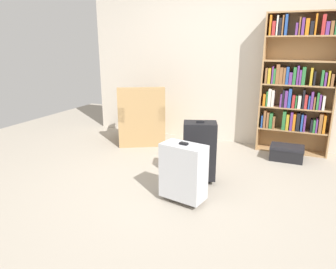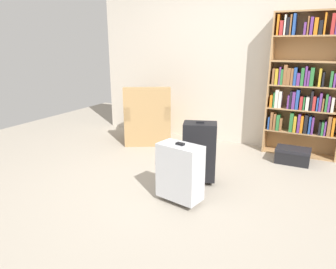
{
  "view_description": "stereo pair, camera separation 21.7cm",
  "coord_description": "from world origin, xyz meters",
  "views": [
    {
      "loc": [
        1.15,
        -2.8,
        1.5
      ],
      "look_at": [
        -0.12,
        0.21,
        0.55
      ],
      "focal_mm": 33.05,
      "sensor_mm": 36.0,
      "label": 1
    },
    {
      "loc": [
        1.35,
        -2.71,
        1.5
      ],
      "look_at": [
        -0.12,
        0.21,
        0.55
      ],
      "focal_mm": 33.05,
      "sensor_mm": 36.0,
      "label": 2
    }
  ],
  "objects": [
    {
      "name": "ground_plane",
      "position": [
        0.0,
        0.0,
        0.0
      ],
      "size": [
        7.76,
        7.76,
        0.0
      ],
      "primitive_type": "plane",
      "color": "#9E9384"
    },
    {
      "name": "back_wall",
      "position": [
        0.0,
        2.03,
        1.3
      ],
      "size": [
        4.43,
        0.1,
        2.6
      ],
      "primitive_type": "cube",
      "color": "beige",
      "rests_on": "ground"
    },
    {
      "name": "bookshelf",
      "position": [
        1.12,
        1.84,
        0.98
      ],
      "size": [
        0.96,
        0.25,
        1.92
      ],
      "color": "#A87F51",
      "rests_on": "ground"
    },
    {
      "name": "armchair",
      "position": [
        -1.1,
        1.43,
        0.32
      ],
      "size": [
        0.95,
        0.95,
        0.9
      ],
      "color": "#9E7A4C",
      "rests_on": "ground"
    },
    {
      "name": "mug",
      "position": [
        -0.5,
        1.36,
        0.05
      ],
      "size": [
        0.12,
        0.08,
        0.1
      ],
      "color": "white",
      "rests_on": "ground"
    },
    {
      "name": "storage_box",
      "position": [
        1.09,
        1.45,
        0.1
      ],
      "size": [
        0.43,
        0.3,
        0.2
      ],
      "color": "black",
      "rests_on": "ground"
    },
    {
      "name": "suitcase_black",
      "position": [
        0.21,
        0.32,
        0.37
      ],
      "size": [
        0.42,
        0.34,
        0.72
      ],
      "color": "black",
      "rests_on": "ground"
    },
    {
      "name": "suitcase_silver",
      "position": [
        0.21,
        -0.19,
        0.32
      ],
      "size": [
        0.47,
        0.31,
        0.62
      ],
      "color": "#B7BABF",
      "rests_on": "ground"
    }
  ]
}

